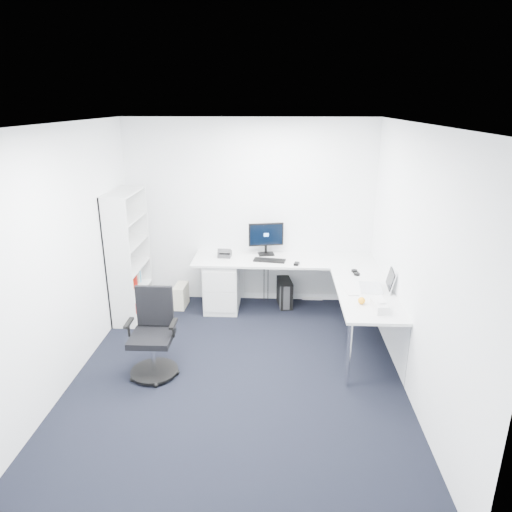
{
  "coord_description": "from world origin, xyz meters",
  "views": [
    {
      "loc": [
        0.43,
        -4.38,
        2.9
      ],
      "look_at": [
        0.15,
        1.05,
        1.05
      ],
      "focal_mm": 32.0,
      "sensor_mm": 36.0,
      "label": 1
    }
  ],
  "objects_px": {
    "l_desk": "(286,294)",
    "task_chair": "(151,335)",
    "bookshelf": "(129,255)",
    "monitor": "(266,239)",
    "laptop": "(371,278)"
  },
  "relations": [
    {
      "from": "bookshelf",
      "to": "laptop",
      "type": "bearing_deg",
      "value": -13.04
    },
    {
      "from": "laptop",
      "to": "bookshelf",
      "type": "bearing_deg",
      "value": 171.93
    },
    {
      "from": "monitor",
      "to": "laptop",
      "type": "relative_size",
      "value": 1.35
    },
    {
      "from": "bookshelf",
      "to": "monitor",
      "type": "height_order",
      "value": "bookshelf"
    },
    {
      "from": "task_chair",
      "to": "laptop",
      "type": "xyz_separation_m",
      "value": [
        2.47,
        0.76,
        0.42
      ]
    },
    {
      "from": "task_chair",
      "to": "laptop",
      "type": "distance_m",
      "value": 2.62
    },
    {
      "from": "l_desk",
      "to": "laptop",
      "type": "height_order",
      "value": "laptop"
    },
    {
      "from": "bookshelf",
      "to": "laptop",
      "type": "relative_size",
      "value": 4.76
    },
    {
      "from": "l_desk",
      "to": "task_chair",
      "type": "xyz_separation_m",
      "value": [
        -1.48,
        -1.44,
        0.1
      ]
    },
    {
      "from": "l_desk",
      "to": "monitor",
      "type": "relative_size",
      "value": 5.24
    },
    {
      "from": "l_desk",
      "to": "monitor",
      "type": "height_order",
      "value": "monitor"
    },
    {
      "from": "l_desk",
      "to": "task_chair",
      "type": "distance_m",
      "value": 2.07
    },
    {
      "from": "task_chair",
      "to": "laptop",
      "type": "height_order",
      "value": "laptop"
    },
    {
      "from": "l_desk",
      "to": "bookshelf",
      "type": "distance_m",
      "value": 2.23
    },
    {
      "from": "l_desk",
      "to": "task_chair",
      "type": "relative_size",
      "value": 2.72
    }
  ]
}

